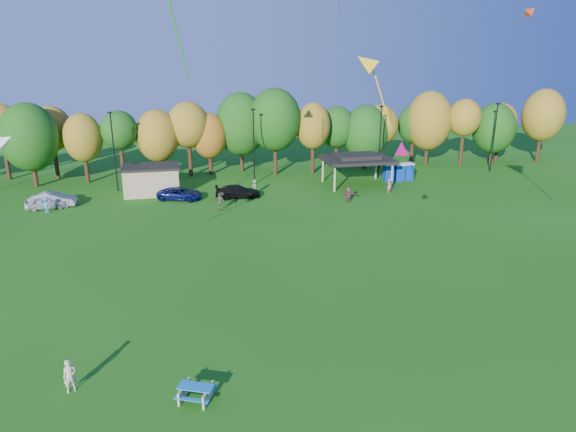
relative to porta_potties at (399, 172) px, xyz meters
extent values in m
plane|color=#19600F|center=(-19.92, -38.05, -1.10)|extent=(160.00, 160.00, 0.00)
cylinder|color=black|center=(-47.95, 10.88, 0.96)|extent=(0.50, 0.50, 4.12)
ellipsoid|color=olive|center=(-47.95, 10.88, 5.76)|extent=(4.78, 4.78, 5.18)
cylinder|color=black|center=(-43.67, 6.15, 0.68)|extent=(0.50, 0.50, 3.56)
ellipsoid|color=#144C0F|center=(-43.67, 6.15, 4.84)|extent=(6.62, 6.62, 8.00)
cylinder|color=black|center=(-42.04, 10.20, 0.80)|extent=(0.50, 0.50, 3.79)
ellipsoid|color=olive|center=(-42.04, 10.20, 5.22)|extent=(4.94, 4.94, 5.58)
cylinder|color=black|center=(-37.93, 6.96, 0.57)|extent=(0.50, 0.50, 3.34)
ellipsoid|color=olive|center=(-37.93, 6.96, 4.47)|extent=(4.61, 4.61, 5.88)
cylinder|color=black|center=(-33.64, 6.80, 0.81)|extent=(0.50, 0.50, 3.82)
ellipsoid|color=#144C0F|center=(-33.64, 6.80, 5.26)|extent=(4.43, 4.43, 4.73)
cylinder|color=black|center=(-29.22, 7.45, 0.53)|extent=(0.50, 0.50, 3.25)
ellipsoid|color=olive|center=(-29.22, 7.45, 4.32)|extent=(5.33, 5.33, 6.53)
cylinder|color=black|center=(-25.37, 8.02, 0.88)|extent=(0.50, 0.50, 3.96)
ellipsoid|color=olive|center=(-25.37, 8.02, 5.51)|extent=(5.31, 5.31, 5.82)
cylinder|color=black|center=(-22.77, 8.29, 0.43)|extent=(0.50, 0.50, 3.05)
ellipsoid|color=#995914|center=(-22.77, 8.29, 3.98)|extent=(4.54, 4.54, 5.87)
cylinder|color=black|center=(-18.50, 9.48, 0.79)|extent=(0.50, 0.50, 3.77)
ellipsoid|color=#144C0F|center=(-18.50, 9.48, 5.19)|extent=(6.69, 6.69, 8.35)
cylinder|color=black|center=(-14.46, 6.49, 1.04)|extent=(0.50, 0.50, 4.28)
ellipsoid|color=#144C0F|center=(-14.46, 6.49, 6.04)|extent=(6.64, 6.64, 8.01)
cylinder|color=black|center=(-9.50, 6.16, 0.78)|extent=(0.50, 0.50, 3.76)
ellipsoid|color=olive|center=(-9.50, 6.16, 5.17)|extent=(4.49, 4.49, 6.02)
cylinder|color=black|center=(-5.63, 8.21, 0.62)|extent=(0.50, 0.50, 3.43)
ellipsoid|color=#144C0F|center=(-5.63, 8.21, 4.62)|extent=(4.77, 4.77, 5.63)
cylinder|color=black|center=(-1.81, 7.35, 0.38)|extent=(0.50, 0.50, 2.95)
ellipsoid|color=#144C0F|center=(-1.81, 7.35, 3.83)|extent=(6.14, 6.14, 7.54)
cylinder|color=black|center=(0.47, 7.81, 0.66)|extent=(0.50, 0.50, 3.52)
ellipsoid|color=olive|center=(0.47, 7.81, 4.77)|extent=(4.78, 4.78, 5.53)
cylinder|color=black|center=(6.14, 9.47, 0.60)|extent=(0.50, 0.50, 3.39)
ellipsoid|color=#144C0F|center=(6.14, 9.47, 4.55)|extent=(4.54, 4.54, 5.46)
cylinder|color=black|center=(7.78, 8.19, 0.76)|extent=(0.50, 0.50, 3.72)
ellipsoid|color=olive|center=(7.78, 8.19, 5.10)|extent=(6.32, 6.32, 8.24)
cylinder|color=black|center=(12.07, 6.23, 0.93)|extent=(0.50, 0.50, 4.06)
ellipsoid|color=olive|center=(12.07, 6.23, 5.67)|extent=(4.50, 4.50, 5.13)
cylinder|color=black|center=(17.15, 6.76, 0.43)|extent=(0.50, 0.50, 3.05)
ellipsoid|color=#144C0F|center=(17.15, 6.76, 3.99)|extent=(5.97, 5.97, 7.05)
cylinder|color=black|center=(19.07, 8.31, 0.68)|extent=(0.50, 0.50, 3.55)
ellipsoid|color=olive|center=(19.07, 8.31, 4.83)|extent=(4.60, 4.60, 4.99)
cylinder|color=black|center=(24.59, 6.47, 0.94)|extent=(0.50, 0.50, 4.07)
ellipsoid|color=olive|center=(24.59, 6.47, 5.68)|extent=(5.83, 5.83, 7.42)
cylinder|color=black|center=(-33.92, 1.95, 3.40)|extent=(0.16, 0.16, 9.00)
cube|color=black|center=(-33.92, 1.95, 7.90)|extent=(0.50, 0.25, 0.18)
cylinder|color=black|center=(-17.92, 1.95, 3.40)|extent=(0.16, 0.16, 9.00)
cube|color=black|center=(-17.92, 1.95, 7.90)|extent=(0.50, 0.25, 0.18)
cylinder|color=black|center=(-1.92, 1.95, 3.40)|extent=(0.16, 0.16, 9.00)
cube|color=black|center=(-1.92, 1.95, 7.90)|extent=(0.50, 0.25, 0.18)
cylinder|color=black|center=(14.08, 1.95, 3.40)|extent=(0.16, 0.16, 9.00)
cube|color=black|center=(14.08, 1.95, 7.90)|extent=(0.50, 0.25, 0.18)
cube|color=tan|center=(-29.92, -0.05, 0.40)|extent=(6.00, 4.00, 3.00)
cube|color=black|center=(-29.92, -0.05, 2.03)|extent=(6.30, 4.30, 0.25)
cylinder|color=tan|center=(-9.42, -3.55, 0.40)|extent=(0.24, 0.24, 3.00)
cylinder|color=tan|center=(-2.42, -3.55, 0.40)|extent=(0.24, 0.24, 3.00)
cylinder|color=tan|center=(-9.42, 1.45, 0.40)|extent=(0.24, 0.24, 3.00)
cylinder|color=tan|center=(-2.42, 1.45, 0.40)|extent=(0.24, 0.24, 3.00)
cube|color=black|center=(-5.92, -1.05, 2.05)|extent=(8.20, 6.20, 0.35)
cube|color=black|center=(-5.92, -1.05, 2.45)|extent=(5.00, 3.50, 0.45)
cube|color=#0C35A1|center=(-1.30, 0.13, -0.10)|extent=(1.10, 1.10, 2.00)
cube|color=silver|center=(-1.30, 0.13, 0.99)|extent=(1.15, 1.15, 0.18)
cube|color=#0C35A1|center=(0.00, -0.18, -0.10)|extent=(1.10, 1.10, 2.00)
cube|color=silver|center=(0.00, -0.18, 0.99)|extent=(1.15, 1.15, 0.18)
cube|color=#0C35A1|center=(1.30, 0.05, -0.10)|extent=(1.10, 1.10, 2.00)
cube|color=silver|center=(1.30, 0.05, 0.99)|extent=(1.15, 1.15, 0.18)
cube|color=tan|center=(-27.15, -37.62, -0.77)|extent=(0.64, 1.26, 0.66)
cube|color=tan|center=(-26.06, -38.11, -0.77)|extent=(0.64, 1.26, 0.66)
cube|color=#167BC2|center=(-26.60, -37.87, -0.41)|extent=(1.79, 1.30, 0.05)
cube|color=#167BC2|center=(-26.83, -38.38, -0.69)|extent=(1.60, 0.88, 0.05)
cube|color=#167BC2|center=(-26.37, -37.35, -0.69)|extent=(1.60, 0.88, 0.05)
imported|color=beige|center=(-32.39, -36.01, -0.26)|extent=(0.71, 0.58, 1.67)
imported|color=silver|center=(-40.42, -3.81, -0.41)|extent=(4.24, 2.22, 1.38)
imported|color=gray|center=(-39.84, -3.21, -0.33)|extent=(4.72, 1.84, 1.53)
imported|color=#0D1653|center=(-26.92, -3.24, -0.43)|extent=(5.28, 3.70, 1.34)
imported|color=black|center=(-20.64, -3.80, -0.39)|extent=(4.95, 2.09, 1.42)
imported|color=#87384C|center=(-9.22, -7.96, -0.27)|extent=(1.53, 0.49, 1.65)
imported|color=#528CB4|center=(-39.99, -5.50, -0.28)|extent=(1.06, 0.62, 1.64)
imported|color=#6F8359|center=(-18.58, -2.72, -0.24)|extent=(0.96, 0.98, 1.71)
imported|color=#CA5F80|center=(-3.48, -5.34, -0.28)|extent=(0.54, 0.68, 1.64)
imported|color=olive|center=(-22.97, -8.09, -0.20)|extent=(1.09, 1.02, 1.80)
cylinder|color=#17AD17|center=(-26.50, -26.24, 16.06)|extent=(1.40, 2.17, 6.61)
cone|color=#B93915|center=(4.53, -15.36, 17.75)|extent=(1.40, 1.09, 1.35)
cone|color=white|center=(-34.89, -31.63, 10.20)|extent=(1.59, 1.32, 1.46)
cone|color=yellow|center=(-14.06, -24.35, 13.61)|extent=(2.21, 1.87, 1.93)
cylinder|color=yellow|center=(-12.61, -23.98, 11.36)|extent=(1.77, 0.55, 4.73)
cone|color=#FF0E7B|center=(-14.75, -32.60, 9.38)|extent=(1.24, 1.42, 1.22)
camera|label=1|loc=(-26.63, -58.44, 14.35)|focal=32.00mm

